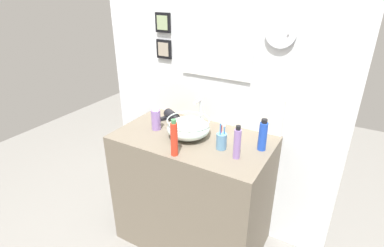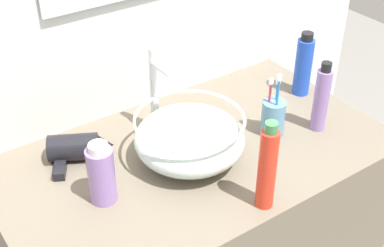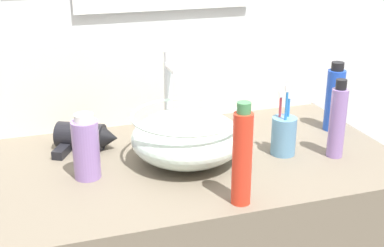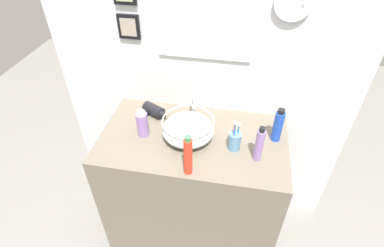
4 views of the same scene
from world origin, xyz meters
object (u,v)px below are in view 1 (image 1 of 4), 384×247
at_px(spray_bottle, 156,119).
at_px(soap_dispenser, 237,143).
at_px(faucet, 200,109).
at_px(toothbrush_cup, 221,141).
at_px(lotion_bottle, 174,139).
at_px(shampoo_bottle, 263,136).
at_px(glass_bowl_sink, 188,128).
at_px(hair_drier, 172,116).

bearing_deg(spray_bottle, soap_dispenser, -6.91).
bearing_deg(faucet, toothbrush_cup, -37.21).
height_order(faucet, toothbrush_cup, faucet).
distance_m(faucet, lotion_bottle, 0.42).
xyz_separation_m(shampoo_bottle, spray_bottle, (-0.76, -0.10, -0.02)).
height_order(faucet, spray_bottle, faucet).
height_order(glass_bowl_sink, spray_bottle, spray_bottle).
distance_m(faucet, toothbrush_cup, 0.35).
xyz_separation_m(glass_bowl_sink, faucet, (-0.00, 0.17, 0.08)).
xyz_separation_m(toothbrush_cup, soap_dispenser, (0.13, -0.06, 0.05)).
relative_size(hair_drier, soap_dispenser, 0.91).
distance_m(hair_drier, shampoo_bottle, 0.75).
bearing_deg(soap_dispenser, hair_drier, 157.69).
bearing_deg(shampoo_bottle, hair_drier, 173.28).
height_order(glass_bowl_sink, toothbrush_cup, toothbrush_cup).
bearing_deg(spray_bottle, faucet, 34.08).
relative_size(toothbrush_cup, soap_dispenser, 0.93).
xyz_separation_m(faucet, soap_dispenser, (0.39, -0.26, -0.05)).
relative_size(glass_bowl_sink, faucet, 1.13).
height_order(glass_bowl_sink, hair_drier, glass_bowl_sink).
height_order(spray_bottle, soap_dispenser, soap_dispenser).
distance_m(lotion_bottle, soap_dispenser, 0.38).
height_order(faucet, shampoo_bottle, faucet).
bearing_deg(toothbrush_cup, faucet, 142.79).
distance_m(glass_bowl_sink, lotion_bottle, 0.26).
relative_size(glass_bowl_sink, shampoo_bottle, 1.39).
bearing_deg(faucet, spray_bottle, -145.92).
distance_m(glass_bowl_sink, faucet, 0.18).
bearing_deg(shampoo_bottle, faucet, 170.41).
relative_size(shampoo_bottle, spray_bottle, 1.27).
xyz_separation_m(faucet, lotion_bottle, (0.05, -0.42, -0.03)).
relative_size(lotion_bottle, soap_dispenser, 1.11).
height_order(toothbrush_cup, shampoo_bottle, shampoo_bottle).
bearing_deg(hair_drier, shampoo_bottle, -6.72).
bearing_deg(glass_bowl_sink, shampoo_bottle, 9.59).
distance_m(glass_bowl_sink, toothbrush_cup, 0.27).
relative_size(glass_bowl_sink, toothbrush_cup, 1.46).
height_order(hair_drier, toothbrush_cup, toothbrush_cup).
relative_size(faucet, toothbrush_cup, 1.29).
xyz_separation_m(hair_drier, spray_bottle, (-0.02, -0.18, 0.04)).
xyz_separation_m(hair_drier, toothbrush_cup, (0.51, -0.21, 0.02)).
distance_m(glass_bowl_sink, hair_drier, 0.30).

